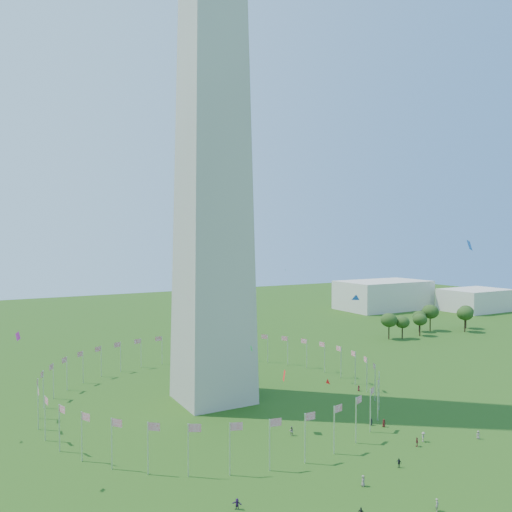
# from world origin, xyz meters

# --- Properties ---
(ground) EXTENTS (600.00, 600.00, 0.00)m
(ground) POSITION_xyz_m (0.00, 0.00, 0.00)
(ground) COLOR #1E430F
(ground) RESTS_ON ground
(washington_monument) EXTENTS (16.80, 16.80, 169.00)m
(washington_monument) POSITION_xyz_m (0.00, 50.00, 84.50)
(washington_monument) COLOR #B2AD9E
(washington_monument) RESTS_ON ground
(flag_ring) EXTENTS (80.24, 80.24, 9.00)m
(flag_ring) POSITION_xyz_m (-0.00, 50.00, 4.50)
(flag_ring) COLOR silver
(flag_ring) RESTS_ON ground
(gov_building_east_a) EXTENTS (50.00, 30.00, 16.00)m
(gov_building_east_a) POSITION_xyz_m (150.00, 150.00, 8.00)
(gov_building_east_a) COLOR beige
(gov_building_east_a) RESTS_ON ground
(gov_building_east_b) EXTENTS (35.00, 25.00, 12.00)m
(gov_building_east_b) POSITION_xyz_m (190.00, 120.00, 6.00)
(gov_building_east_b) COLOR beige
(gov_building_east_b) RESTS_ON ground
(crowd) EXTENTS (99.58, 76.74, 1.94)m
(crowd) POSITION_xyz_m (5.69, -6.33, 0.88)
(crowd) COLOR black
(crowd) RESTS_ON ground
(kites_aloft) EXTENTS (102.22, 70.78, 35.66)m
(kites_aloft) POSITION_xyz_m (6.90, 23.14, 20.47)
(kites_aloft) COLOR blue
(kites_aloft) RESTS_ON ground
(tree_line_east) EXTENTS (53.66, 16.02, 11.14)m
(tree_line_east) POSITION_xyz_m (116.07, 85.22, 5.02)
(tree_line_east) COLOR #30541C
(tree_line_east) RESTS_ON ground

